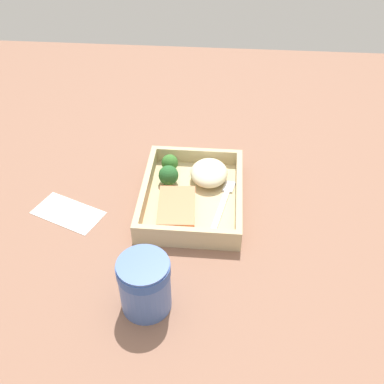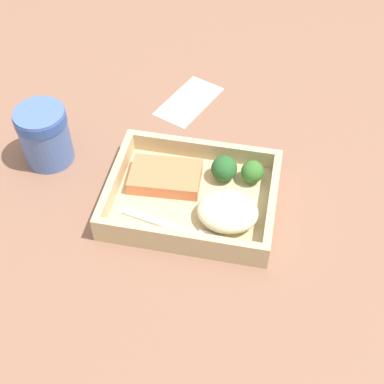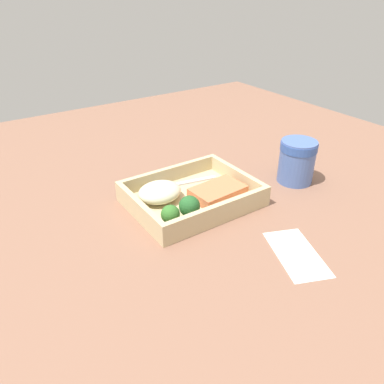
# 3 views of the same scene
# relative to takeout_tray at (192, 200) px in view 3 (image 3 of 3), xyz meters

# --- Properties ---
(ground_plane) EXTENTS (1.60, 1.60, 0.02)m
(ground_plane) POSITION_rel_takeout_tray_xyz_m (0.00, 0.00, -0.02)
(ground_plane) COLOR #875E4A
(takeout_tray) EXTENTS (0.26, 0.20, 0.01)m
(takeout_tray) POSITION_rel_takeout_tray_xyz_m (0.00, 0.00, 0.00)
(takeout_tray) COLOR #C7B386
(takeout_tray) RESTS_ON ground_plane
(tray_rim) EXTENTS (0.26, 0.20, 0.03)m
(tray_rim) POSITION_rel_takeout_tray_xyz_m (0.00, 0.00, 0.02)
(tray_rim) COLOR #C7B386
(tray_rim) RESTS_ON takeout_tray
(salmon_fillet) EXTENTS (0.12, 0.08, 0.02)m
(salmon_fillet) POSITION_rel_takeout_tray_xyz_m (-0.05, 0.03, 0.02)
(salmon_fillet) COLOR #E5784C
(salmon_fillet) RESTS_ON takeout_tray
(mashed_potatoes) EXTENTS (0.09, 0.08, 0.04)m
(mashed_potatoes) POSITION_rel_takeout_tray_xyz_m (0.06, -0.03, 0.03)
(mashed_potatoes) COLOR beige
(mashed_potatoes) RESTS_ON takeout_tray
(broccoli_floret_1) EXTENTS (0.04, 0.04, 0.04)m
(broccoli_floret_1) POSITION_rel_takeout_tray_xyz_m (0.09, 0.06, 0.03)
(broccoli_floret_1) COLOR #85AE64
(broccoli_floret_1) RESTS_ON takeout_tray
(broccoli_floret_2) EXTENTS (0.04, 0.04, 0.04)m
(broccoli_floret_2) POSITION_rel_takeout_tray_xyz_m (0.04, 0.05, 0.03)
(broccoli_floret_2) COLOR #86A15C
(broccoli_floret_2) RESTS_ON takeout_tray
(fork) EXTENTS (0.16, 0.05, 0.00)m
(fork) POSITION_rel_takeout_tray_xyz_m (-0.01, -0.07, 0.01)
(fork) COLOR silver
(fork) RESTS_ON takeout_tray
(paper_cup) EXTENTS (0.09, 0.09, 0.10)m
(paper_cup) POSITION_rel_takeout_tray_xyz_m (-0.26, 0.05, 0.05)
(paper_cup) COLOR #4C6BB2
(paper_cup) RESTS_ON ground_plane
(receipt_slip) EXTENTS (0.12, 0.16, 0.00)m
(receipt_slip) POSITION_rel_takeout_tray_xyz_m (-0.06, 0.25, -0.00)
(receipt_slip) COLOR white
(receipt_slip) RESTS_ON ground_plane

